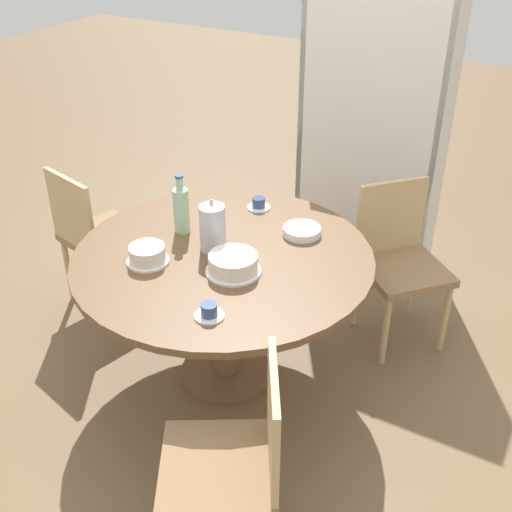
% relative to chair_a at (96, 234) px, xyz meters
% --- Properties ---
extents(ground_plane, '(14.00, 14.00, 0.00)m').
position_rel_chair_a_xyz_m(ground_plane, '(0.99, -0.18, -0.48)').
color(ground_plane, brown).
extents(dining_table, '(1.43, 1.43, 0.74)m').
position_rel_chair_a_xyz_m(dining_table, '(0.99, -0.18, 0.14)').
color(dining_table, brown).
rests_on(dining_table, ground_plane).
extents(chair_a, '(0.51, 0.51, 0.89)m').
position_rel_chair_a_xyz_m(chair_a, '(0.00, 0.00, 0.00)').
color(chair_a, tan).
rests_on(chair_a, ground_plane).
extents(chair_b, '(0.58, 0.58, 0.89)m').
position_rel_chair_a_xyz_m(chair_b, '(1.55, -1.02, 0.00)').
color(chair_b, tan).
rests_on(chair_b, ground_plane).
extents(chair_c, '(0.59, 0.59, 0.89)m').
position_rel_chair_a_xyz_m(chair_c, '(1.62, 0.60, 0.00)').
color(chair_c, tan).
rests_on(chair_c, ground_plane).
extents(bookshelf, '(0.92, 0.28, 1.86)m').
position_rel_chair_a_xyz_m(bookshelf, '(1.12, 1.38, 0.44)').
color(bookshelf, silver).
rests_on(bookshelf, ground_plane).
extents(coffee_pot, '(0.12, 0.12, 0.27)m').
position_rel_chair_a_xyz_m(coffee_pot, '(0.92, -0.16, 0.38)').
color(coffee_pot, silver).
rests_on(coffee_pot, dining_table).
extents(water_bottle, '(0.08, 0.08, 0.31)m').
position_rel_chair_a_xyz_m(water_bottle, '(0.69, -0.09, 0.38)').
color(water_bottle, '#99C6A3').
rests_on(water_bottle, dining_table).
extents(cake_main, '(0.25, 0.25, 0.09)m').
position_rel_chair_a_xyz_m(cake_main, '(1.11, -0.29, 0.30)').
color(cake_main, white).
rests_on(cake_main, dining_table).
extents(cake_second, '(0.20, 0.20, 0.08)m').
position_rel_chair_a_xyz_m(cake_second, '(0.72, -0.41, 0.29)').
color(cake_second, white).
rests_on(cake_second, dining_table).
extents(cup_a, '(0.13, 0.13, 0.06)m').
position_rel_chair_a_xyz_m(cup_a, '(0.90, 0.32, 0.28)').
color(cup_a, white).
rests_on(cup_a, dining_table).
extents(cup_b, '(0.13, 0.13, 0.06)m').
position_rel_chair_a_xyz_m(cup_b, '(1.20, -0.62, 0.28)').
color(cup_b, white).
rests_on(cup_b, dining_table).
extents(plate_stack, '(0.19, 0.19, 0.04)m').
position_rel_chair_a_xyz_m(plate_stack, '(1.23, 0.17, 0.27)').
color(plate_stack, white).
rests_on(plate_stack, dining_table).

